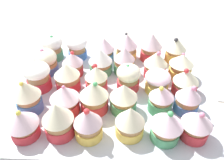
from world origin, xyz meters
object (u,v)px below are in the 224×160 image
at_px(cupcake_0, 176,49).
at_px(cupcake_1, 151,46).
at_px(cupcake_10, 73,63).
at_px(cupcake_25, 167,126).
at_px(cupcake_14, 128,77).
at_px(cupcake_23, 27,96).
at_px(cupcake_4, 77,47).
at_px(cupcake_24, 196,124).
at_px(cupcake_16, 67,76).
at_px(cupcake_20, 124,97).
at_px(cupcake_7, 155,64).
at_px(cupcake_27, 88,123).
at_px(cupcake_19, 161,98).
at_px(cupcake_8, 124,60).
at_px(cupcake_11, 46,61).
at_px(cupcake_12, 186,81).
at_px(cupcake_17, 37,77).
at_px(cupcake_6, 181,65).
at_px(cupcake_15, 96,78).
at_px(baking_tray, 112,91).
at_px(cupcake_2, 127,46).
at_px(cupcake_22, 65,99).
at_px(cupcake_13, 158,82).
at_px(cupcake_9, 101,61).
at_px(cupcake_3, 104,49).
at_px(cupcake_18, 188,98).
at_px(cupcake_21, 94,96).
at_px(cupcake_26, 130,121).
at_px(cupcake_29, 22,123).

height_order(cupcake_0, cupcake_1, cupcake_1).
distance_m(cupcake_10, cupcake_25, 0.30).
distance_m(cupcake_14, cupcake_23, 0.23).
relative_size(cupcake_4, cupcake_24, 0.93).
height_order(cupcake_14, cupcake_16, cupcake_16).
bearing_deg(cupcake_23, cupcake_1, -142.83).
bearing_deg(cupcake_20, cupcake_7, -122.68).
distance_m(cupcake_24, cupcake_27, 0.21).
height_order(cupcake_0, cupcake_19, cupcake_0).
height_order(cupcake_8, cupcake_19, cupcake_8).
bearing_deg(cupcake_11, cupcake_12, 169.10).
bearing_deg(cupcake_17, cupcake_12, -179.47).
relative_size(cupcake_1, cupcake_6, 1.16).
bearing_deg(cupcake_15, cupcake_19, 155.70).
relative_size(cupcake_20, cupcake_24, 1.02).
height_order(baking_tray, cupcake_20, cupcake_20).
bearing_deg(cupcake_2, cupcake_22, 58.41).
xyz_separation_m(baking_tray, cupcake_0, (-0.18, -0.14, 0.04)).
bearing_deg(cupcake_6, cupcake_24, 87.40).
distance_m(baking_tray, cupcake_8, 0.09).
bearing_deg(cupcake_13, cupcake_12, -177.14).
xyz_separation_m(cupcake_17, cupcake_27, (-0.14, 0.14, 0.00)).
bearing_deg(cupcake_9, cupcake_7, 176.60).
distance_m(cupcake_17, cupcake_27, 0.20).
bearing_deg(cupcake_13, cupcake_2, -63.67).
bearing_deg(cupcake_27, cupcake_7, -126.45).
bearing_deg(cupcake_25, cupcake_2, -75.51).
bearing_deg(cupcake_3, cupcake_1, -175.24).
bearing_deg(cupcake_16, cupcake_12, 179.51).
bearing_deg(cupcake_3, cupcake_15, 85.46).
bearing_deg(cupcake_16, cupcake_4, -90.28).
bearing_deg(cupcake_16, cupcake_25, 146.70).
height_order(cupcake_16, cupcake_17, cupcake_16).
xyz_separation_m(baking_tray, cupcake_1, (-0.11, -0.14, 0.05)).
xyz_separation_m(cupcake_12, cupcake_19, (0.07, 0.06, 0.00)).
xyz_separation_m(cupcake_0, cupcake_25, (0.07, 0.28, -0.00)).
relative_size(cupcake_1, cupcake_18, 1.13).
relative_size(cupcake_1, cupcake_2, 1.02).
xyz_separation_m(cupcake_15, cupcake_23, (0.14, 0.08, 0.01)).
relative_size(cupcake_6, cupcake_21, 0.87).
bearing_deg(cupcake_22, cupcake_2, -121.59).
height_order(cupcake_3, cupcake_16, cupcake_16).
relative_size(baking_tray, cupcake_8, 6.23).
xyz_separation_m(cupcake_19, cupcake_24, (-0.06, 0.07, 0.00)).
relative_size(cupcake_4, cupcake_12, 0.96).
distance_m(cupcake_18, cupcake_26, 0.15).
xyz_separation_m(cupcake_1, cupcake_3, (0.13, 0.01, -0.01)).
xyz_separation_m(cupcake_4, cupcake_22, (-0.01, 0.22, 0.00)).
xyz_separation_m(cupcake_27, cupcake_29, (0.13, 0.00, -0.00)).
distance_m(cupcake_14, cupcake_19, 0.10).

